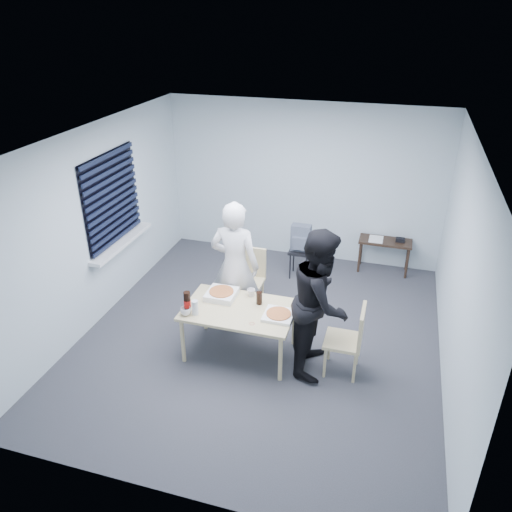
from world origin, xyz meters
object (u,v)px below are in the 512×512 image
(stool, at_px, (300,256))
(mug_a, at_px, (186,311))
(chair_right, at_px, (351,336))
(side_table, at_px, (385,245))
(chair_far, at_px, (249,275))
(mug_b, at_px, (251,293))
(backpack, at_px, (301,238))
(dining_table, at_px, (239,313))
(person_white, at_px, (235,266))
(person_black, at_px, (320,302))
(soda_bottle, at_px, (187,303))

(stool, xyz_separation_m, mug_a, (-0.87, -2.42, 0.34))
(chair_right, bearing_deg, side_table, 85.15)
(chair_far, distance_m, chair_right, 1.86)
(chair_right, relative_size, mug_b, 8.90)
(chair_right, distance_m, backpack, 2.35)
(chair_right, bearing_deg, backpack, 116.17)
(dining_table, xyz_separation_m, mug_b, (0.05, 0.32, 0.11))
(chair_right, bearing_deg, chair_far, 145.65)
(person_white, height_order, backpack, person_white)
(person_black, relative_size, mug_b, 17.70)
(mug_b, relative_size, soda_bottle, 0.37)
(side_table, height_order, mug_a, mug_a)
(mug_a, relative_size, mug_b, 1.23)
(stool, distance_m, mug_a, 2.60)
(dining_table, bearing_deg, chair_right, 0.20)
(backpack, relative_size, mug_a, 3.42)
(chair_far, relative_size, person_black, 0.50)
(person_white, distance_m, person_black, 1.31)
(stool, bearing_deg, dining_table, -98.22)
(dining_table, height_order, backpack, backpack)
(chair_right, xyz_separation_m, mug_b, (-1.29, 0.31, 0.18))
(dining_table, bearing_deg, backpack, 81.73)
(backpack, height_order, mug_b, backpack)
(person_white, xyz_separation_m, soda_bottle, (-0.32, -0.82, -0.11))
(chair_far, height_order, stool, chair_far)
(dining_table, bearing_deg, side_table, 59.64)
(dining_table, bearing_deg, soda_bottle, -157.01)
(stool, bearing_deg, person_black, -72.55)
(side_table, bearing_deg, soda_bottle, -126.15)
(person_black, relative_size, soda_bottle, 6.53)
(person_white, bearing_deg, mug_b, 138.65)
(mug_a, height_order, soda_bottle, soda_bottle)
(chair_right, height_order, soda_bottle, soda_bottle)
(chair_far, relative_size, backpack, 2.11)
(chair_right, distance_m, side_table, 2.68)
(side_table, bearing_deg, person_white, -130.88)
(stool, bearing_deg, backpack, -90.00)
(dining_table, xyz_separation_m, soda_bottle, (-0.56, -0.24, 0.19))
(side_table, height_order, stool, side_table)
(dining_table, height_order, side_table, dining_table)
(chair_right, bearing_deg, dining_table, -179.80)
(chair_far, relative_size, chair_right, 1.00)
(person_white, xyz_separation_m, person_black, (1.20, -0.53, 0.00))
(chair_right, distance_m, person_white, 1.73)
(dining_table, distance_m, soda_bottle, 0.64)
(dining_table, xyz_separation_m, chair_far, (-0.20, 1.06, -0.07))
(person_white, relative_size, side_table, 2.16)
(backpack, bearing_deg, mug_a, -129.58)
(stool, distance_m, backpack, 0.32)
(stool, height_order, soda_bottle, soda_bottle)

